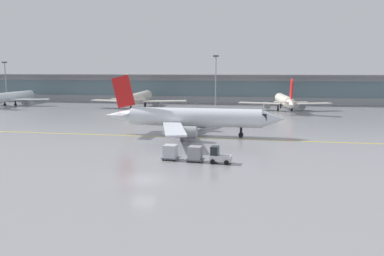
% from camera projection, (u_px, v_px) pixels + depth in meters
% --- Properties ---
extents(ground_plane, '(400.00, 400.00, 0.00)m').
position_uv_depth(ground_plane, '(143.00, 180.00, 40.13)').
color(ground_plane, gray).
extents(taxiway_centreline_stripe, '(109.98, 2.59, 0.01)m').
position_uv_depth(taxiway_centreline_stripe, '(193.00, 138.00, 64.55)').
color(taxiway_centreline_stripe, yellow).
rests_on(taxiway_centreline_stripe, ground_plane).
extents(terminal_concourse, '(219.90, 11.00, 9.60)m').
position_uv_depth(terminal_concourse, '(221.00, 88.00, 130.84)').
color(terminal_concourse, '#9EA3A8').
rests_on(terminal_concourse, ground_plane).
extents(gate_airplane_0, '(25.69, 27.56, 9.15)m').
position_uv_depth(gate_airplane_0, '(12.00, 97.00, 121.67)').
color(gate_airplane_0, white).
rests_on(gate_airplane_0, ground_plane).
extents(gate_airplane_1, '(28.46, 30.64, 10.15)m').
position_uv_depth(gate_airplane_1, '(139.00, 98.00, 112.25)').
color(gate_airplane_1, silver).
rests_on(gate_airplane_1, ground_plane).
extents(gate_airplane_2, '(25.71, 27.72, 9.18)m').
position_uv_depth(gate_airplane_2, '(284.00, 100.00, 106.98)').
color(gate_airplane_2, silver).
rests_on(gate_airplane_2, ground_plane).
extents(taxiing_regional_jet, '(31.54, 29.39, 10.47)m').
position_uv_depth(taxiing_regional_jet, '(193.00, 118.00, 66.09)').
color(taxiing_regional_jet, silver).
rests_on(taxiing_regional_jet, ground_plane).
extents(baggage_tug, '(2.75, 1.88, 2.10)m').
position_uv_depth(baggage_tug, '(219.00, 156.00, 47.03)').
color(baggage_tug, silver).
rests_on(baggage_tug, ground_plane).
extents(cargo_dolly_lead, '(2.27, 1.84, 1.94)m').
position_uv_depth(cargo_dolly_lead, '(195.00, 153.00, 47.82)').
color(cargo_dolly_lead, '#595B60').
rests_on(cargo_dolly_lead, ground_plane).
extents(cargo_dolly_trailing, '(2.27, 1.84, 1.94)m').
position_uv_depth(cargo_dolly_trailing, '(170.00, 152.00, 48.71)').
color(cargo_dolly_trailing, '#595B60').
rests_on(cargo_dolly_trailing, ground_plane).
extents(apron_light_mast_0, '(1.80, 0.36, 13.96)m').
position_uv_depth(apron_light_mast_0, '(6.00, 80.00, 134.09)').
color(apron_light_mast_0, gray).
rests_on(apron_light_mast_0, ground_plane).
extents(apron_light_mast_1, '(1.80, 0.36, 15.71)m').
position_uv_depth(apron_light_mast_1, '(216.00, 78.00, 121.18)').
color(apron_light_mast_1, gray).
rests_on(apron_light_mast_1, ground_plane).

